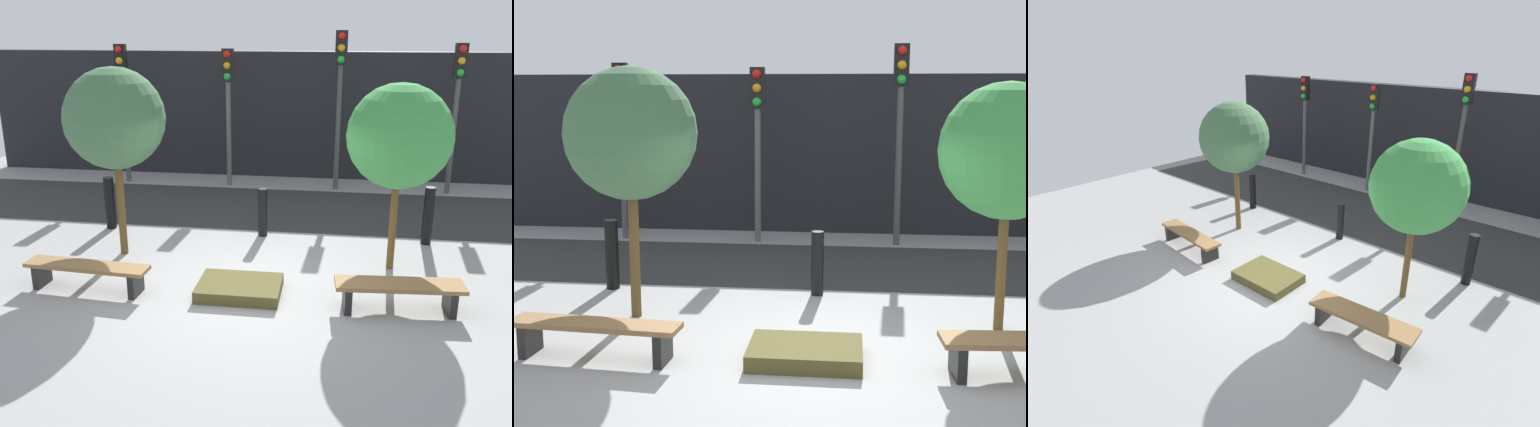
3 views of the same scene
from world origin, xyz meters
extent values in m
plane|color=#949494|center=(0.00, 0.00, 0.00)|extent=(18.00, 18.00, 0.00)
cube|color=#323232|center=(0.00, 4.32, 0.01)|extent=(18.00, 3.05, 0.01)
cube|color=black|center=(0.00, 7.43, 1.63)|extent=(16.20, 0.50, 3.26)
cube|color=black|center=(-3.09, -0.17, 0.18)|extent=(0.13, 0.40, 0.36)
cube|color=black|center=(-1.53, -0.28, 0.18)|extent=(0.13, 0.40, 0.36)
cube|color=olive|center=(-2.31, -0.23, 0.39)|extent=(1.95, 0.53, 0.06)
cube|color=black|center=(1.60, -0.28, 0.18)|extent=(0.13, 0.47, 0.36)
cube|color=brown|center=(0.00, -0.03, 0.09)|extent=(1.24, 0.90, 0.18)
cylinder|color=brown|center=(-2.31, 1.29, 0.97)|extent=(0.13, 0.13, 1.93)
sphere|color=#416B46|center=(-2.31, 1.29, 2.39)|extent=(1.69, 1.69, 1.69)
cylinder|color=brown|center=(2.31, 1.29, 0.88)|extent=(0.12, 0.12, 1.77)
sphere|color=green|center=(2.31, 1.29, 2.22)|extent=(1.65, 1.65, 1.65)
cylinder|color=black|center=(-3.06, 2.55, 0.52)|extent=(0.20, 0.20, 1.04)
cylinder|color=black|center=(0.00, 2.55, 0.47)|extent=(0.18, 0.18, 0.94)
cylinder|color=#4D4D4D|center=(-4.03, 6.14, 1.73)|extent=(0.12, 0.12, 3.46)
cube|color=black|center=(-4.03, 6.14, 3.07)|extent=(0.28, 0.16, 0.78)
sphere|color=red|center=(-4.03, 6.04, 3.33)|extent=(0.17, 0.17, 0.17)
sphere|color=orange|center=(-4.03, 6.04, 3.07)|extent=(0.17, 0.17, 0.17)
sphere|color=green|center=(-4.03, 6.04, 2.81)|extent=(0.17, 0.17, 0.17)
cylinder|color=#585858|center=(-1.34, 6.14, 1.68)|extent=(0.12, 0.12, 3.37)
cube|color=black|center=(-1.34, 6.14, 2.98)|extent=(0.28, 0.16, 0.78)
sphere|color=red|center=(-1.34, 6.04, 3.24)|extent=(0.17, 0.17, 0.17)
sphere|color=orange|center=(-1.34, 6.04, 2.98)|extent=(0.17, 0.17, 0.17)
sphere|color=green|center=(-1.34, 6.04, 2.72)|extent=(0.17, 0.17, 0.17)
cylinder|color=#484848|center=(1.34, 6.14, 1.89)|extent=(0.12, 0.12, 3.78)
cube|color=black|center=(1.34, 6.14, 3.39)|extent=(0.28, 0.16, 0.78)
sphere|color=red|center=(1.34, 6.04, 3.65)|extent=(0.17, 0.17, 0.17)
sphere|color=orange|center=(1.34, 6.04, 3.39)|extent=(0.17, 0.17, 0.17)
sphere|color=green|center=(1.34, 6.04, 3.13)|extent=(0.17, 0.17, 0.17)
camera|label=1|loc=(1.38, -7.72, 3.80)|focal=40.00mm
camera|label=2|loc=(0.47, -7.46, 2.92)|focal=50.00mm
camera|label=3|loc=(4.85, -5.04, 4.46)|focal=28.00mm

